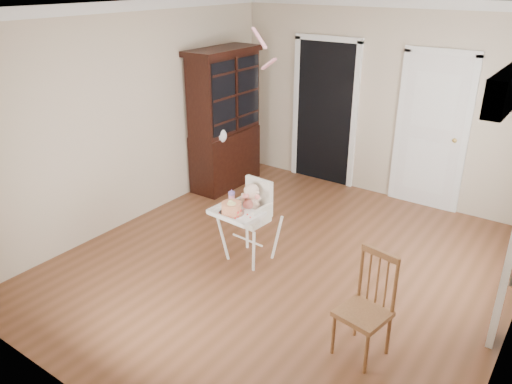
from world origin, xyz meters
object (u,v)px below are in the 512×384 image
Objects in this scene: high_chair at (250,212)px; dining_chair at (365,309)px; cake at (231,208)px; sippy_cup at (232,197)px; china_cabinet at (225,120)px.

dining_chair reaches higher than high_chair.
dining_chair is at bearing -13.67° from cake.
sippy_cup is 2.16m from china_cabinet.
high_chair is 3.48× the size of cake.
high_chair reaches higher than sippy_cup.
cake is 1.57× the size of sippy_cup.
dining_chair is (3.26, -2.24, -0.58)m from china_cabinet.
high_chair is 0.47× the size of china_cabinet.
cake is 2.40m from china_cabinet.
china_cabinet is at bearing 155.65° from dining_chair.
sippy_cup is 1.99m from dining_chair.
china_cabinet is 4.00m from dining_chair.
sippy_cup is at bearing 127.22° from cake.
china_cabinet reaches higher than high_chair.
dining_chair is (1.87, -0.62, -0.30)m from sippy_cup.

